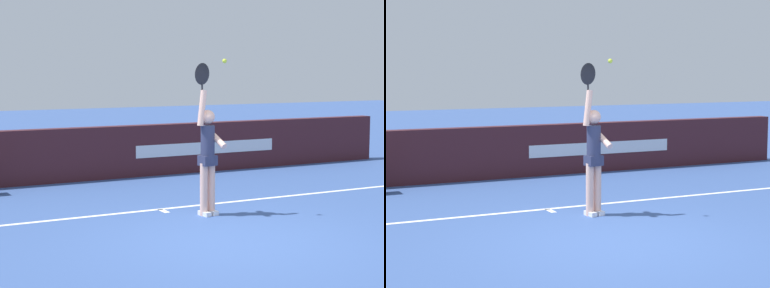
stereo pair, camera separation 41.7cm
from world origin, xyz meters
The scene contains 5 objects.
ground_plane centered at (0.00, 0.00, 0.00)m, with size 60.00×60.00×0.00m, color #365290.
court_lines centered at (0.00, -0.26, 0.00)m, with size 10.25×5.47×0.00m.
back_wall centered at (0.00, 5.83, 0.55)m, with size 14.87×0.30×1.11m.
tennis_player centered at (0.49, 1.65, 1.00)m, with size 0.48×0.50×2.43m.
tennis_ball centered at (0.65, 1.41, 2.44)m, with size 0.07×0.07×0.07m.
Camera 1 is at (-4.72, -7.87, 2.35)m, focal length 64.74 mm.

